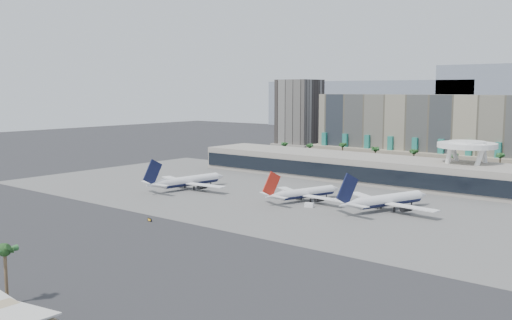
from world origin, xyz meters
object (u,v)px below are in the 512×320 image
Objects in this scene: airliner_centre at (304,193)px; service_vehicle_b at (309,205)px; service_vehicle_a at (179,184)px; airliner_left at (188,181)px; airliner_right at (386,200)px; taxiway_sign at (150,220)px.

service_vehicle_b is (8.17, -8.79, -2.57)m from airliner_centre.
service_vehicle_a is (-65.20, -7.40, -2.41)m from airliner_centre.
airliner_left is 10.65× the size of service_vehicle_a.
airliner_left is 9.50m from service_vehicle_a.
service_vehicle_a is 73.39m from service_vehicle_b.
airliner_right reaches higher than service_vehicle_b.
taxiway_sign is at bearing -92.12° from airliner_centre.
airliner_left is at bearing -151.77° from airliner_right.
airliner_centre reaches higher than service_vehicle_a.
airliner_centre is 12.27m from service_vehicle_b.
airliner_left is 13.28× the size of service_vehicle_b.
service_vehicle_b is at bearing 74.11° from taxiway_sign.
service_vehicle_a is at bearing -154.20° from airliner_right.
service_vehicle_b reaches higher than taxiway_sign.
airliner_left is 57.54m from airliner_centre.
airliner_right is 10.46× the size of service_vehicle_a.
airliner_right is at bearing 63.33° from taxiway_sign.
airliner_right is 28.86m from service_vehicle_b.
airliner_left is 18.86× the size of taxiway_sign.
service_vehicle_a is 1.25× the size of service_vehicle_b.
taxiway_sign is at bearing -110.17° from airliner_right.
airliner_right is at bearing 16.34° from airliner_left.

